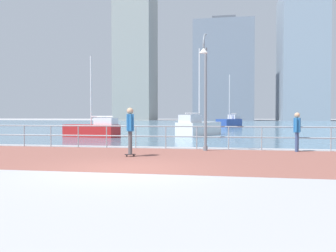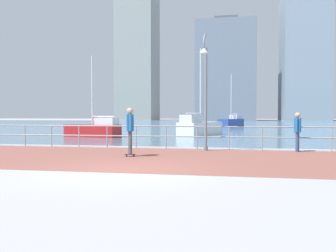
# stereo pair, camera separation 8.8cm
# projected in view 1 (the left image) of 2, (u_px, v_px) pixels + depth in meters

# --- Properties ---
(ground) EXTENTS (220.00, 220.00, 0.00)m
(ground) POSITION_uv_depth(u_px,v_px,m) (211.00, 126.00, 49.34)
(ground) COLOR #9E9EA3
(brick_paving) EXTENTS (28.00, 7.01, 0.01)m
(brick_paving) POSITION_uv_depth(u_px,v_px,m) (148.00, 157.00, 12.82)
(brick_paving) COLOR brown
(brick_paving) RESTS_ON ground
(harbor_water) EXTENTS (180.00, 88.00, 0.00)m
(harbor_water) POSITION_uv_depth(u_px,v_px,m) (215.00, 124.00, 60.53)
(harbor_water) COLOR slate
(harbor_water) RESTS_ON ground
(waterfront_railing) EXTENTS (25.25, 0.06, 1.04)m
(waterfront_railing) POSITION_uv_depth(u_px,v_px,m) (166.00, 133.00, 16.25)
(waterfront_railing) COLOR #8C99A3
(waterfront_railing) RESTS_ON ground
(lamppost) EXTENTS (0.36, 0.82, 4.95)m
(lamppost) POSITION_uv_depth(u_px,v_px,m) (205.00, 86.00, 15.11)
(lamppost) COLOR slate
(lamppost) RESTS_ON ground
(skateboarder) EXTENTS (0.41, 0.54, 1.78)m
(skateboarder) POSITION_uv_depth(u_px,v_px,m) (130.00, 127.00, 13.12)
(skateboarder) COLOR black
(skateboarder) RESTS_ON ground
(bystander) EXTENTS (0.33, 0.55, 1.62)m
(bystander) POSITION_uv_depth(u_px,v_px,m) (297.00, 129.00, 14.90)
(bystander) COLOR #384C7A
(bystander) RESTS_ON ground
(sailboat_gray) EXTENTS (3.12, 4.83, 6.51)m
(sailboat_gray) POSITION_uv_depth(u_px,v_px,m) (198.00, 127.00, 26.98)
(sailboat_gray) COLOR white
(sailboat_gray) RESTS_ON ground
(sailboat_yellow) EXTENTS (3.36, 5.04, 6.81)m
(sailboat_yellow) POSITION_uv_depth(u_px,v_px,m) (230.00, 122.00, 47.05)
(sailboat_yellow) COLOR #284799
(sailboat_yellow) RESTS_ON ground
(sailboat_blue) EXTENTS (4.18, 2.11, 5.62)m
(sailboat_blue) POSITION_uv_depth(u_px,v_px,m) (93.00, 129.00, 25.04)
(sailboat_blue) COLOR #B21E1E
(sailboat_blue) RESTS_ON ground
(tower_slate) EXTENTS (11.60, 12.91, 49.52)m
(tower_slate) POSITION_uv_depth(u_px,v_px,m) (136.00, 45.00, 114.61)
(tower_slate) COLOR #939993
(tower_slate) RESTS_ON ground
(tower_steel) EXTENTS (11.92, 17.37, 37.77)m
(tower_steel) POSITION_uv_depth(u_px,v_px,m) (301.00, 57.00, 102.67)
(tower_steel) COLOR #8493A3
(tower_steel) RESTS_ON ground
(tower_brick) EXTENTS (17.13, 17.52, 30.73)m
(tower_brick) POSITION_uv_depth(u_px,v_px,m) (224.00, 72.00, 109.10)
(tower_brick) COLOR slate
(tower_brick) RESTS_ON ground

